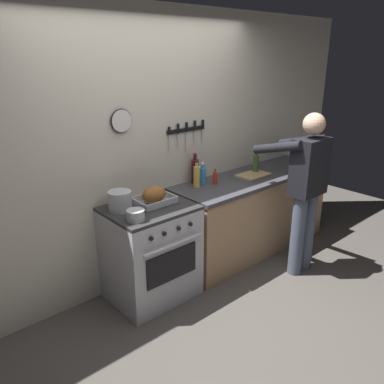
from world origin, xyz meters
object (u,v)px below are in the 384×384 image
stove (151,252)px  bottle_dish_soap (203,175)px  person_cook (306,185)px  bottle_cooking_oil (197,176)px  roasting_pan (154,196)px  bottle_olive_oil (256,164)px  cutting_board (254,175)px  saucepan (136,215)px  bottle_wine_red (195,171)px  bottle_hot_sauce (215,178)px  stock_pot (120,201)px

stove → bottle_dish_soap: bearing=10.9°
person_cook → bottle_cooking_oil: (-0.76, 0.77, 0.06)m
roasting_pan → bottle_dish_soap: 0.72m
bottle_olive_oil → cutting_board: bearing=-149.2°
stove → bottle_dish_soap: 0.97m
saucepan → bottle_olive_oil: 1.77m
bottle_dish_soap → bottle_olive_oil: bearing=-8.1°
stove → roasting_pan: bearing=19.1°
stove → cutting_board: bearing=-0.5°
bottle_olive_oil → bottle_wine_red: bearing=166.0°
stove → bottle_hot_sauce: (0.88, 0.06, 0.52)m
person_cook → bottle_wine_red: bearing=35.7°
stove → saucepan: saucepan is taller
stock_pot → bottle_hot_sauce: stock_pot is taller
person_cook → stove: bearing=63.8°
saucepan → bottle_hot_sauce: 1.15m
stock_pot → person_cook: bearing=-24.4°
bottle_dish_soap → bottle_hot_sauce: (0.09, -0.09, -0.03)m
roasting_pan → bottle_wine_red: 0.71m
stove → roasting_pan: (0.08, 0.03, 0.52)m
cutting_board → bottle_cooking_oil: bearing=169.1°
cutting_board → bottle_dish_soap: size_ratio=1.59×
stock_pot → stove: bearing=-24.6°
saucepan → bottle_wine_red: bottle_wine_red is taller
bottle_wine_red → saucepan: bearing=-158.1°
person_cook → bottle_olive_oil: 0.70m
saucepan → bottle_cooking_oil: bearing=17.4°
bottle_dish_soap → bottle_cooking_oil: bottle_cooking_oil is taller
stock_pot → saucepan: size_ratio=1.37×
saucepan → bottle_cooking_oil: 0.98m
stock_pot → bottle_dish_soap: size_ratio=0.90×
stove → person_cook: 1.65m
stove → bottle_wine_red: bearing=17.4°
stock_pot → bottle_olive_oil: 1.73m
roasting_pan → bottle_hot_sauce: (0.80, 0.04, -0.01)m
bottle_dish_soap → bottle_hot_sauce: size_ratio=1.37×
bottle_cooking_oil → bottle_olive_oil: 0.83m
roasting_pan → bottle_wine_red: bottle_wine_red is taller
roasting_pan → bottle_wine_red: size_ratio=1.12×
saucepan → stove: bearing=33.8°
person_cook → roasting_pan: 1.52m
stock_pot → cutting_board: (1.63, -0.12, -0.08)m
stock_pot → bottle_wine_red: 0.99m
stove → cutting_board: 1.47m
stock_pot → cutting_board: size_ratio=0.56×
stove → cutting_board: cutting_board is taller
stove → saucepan: size_ratio=6.08×
stove → stock_pot: 0.59m
stove → bottle_wine_red: bottle_wine_red is taller
roasting_pan → bottle_wine_red: (0.68, 0.21, 0.06)m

